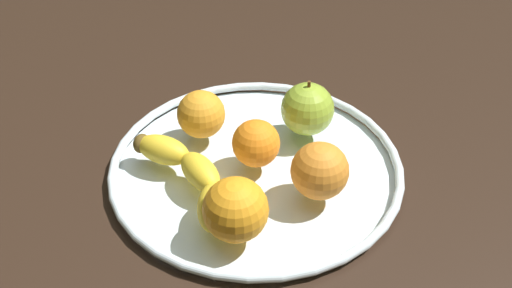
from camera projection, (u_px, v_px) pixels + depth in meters
The scene contains 8 objects.
ground_plane at pixel (256, 183), 84.22cm from camera, with size 142.61×142.61×4.00cm, color black.
fruit_bowl at pixel (256, 167), 82.38cm from camera, with size 38.74×38.74×1.80cm.
banana at pixel (189, 174), 77.17cm from camera, with size 21.04×7.84×3.75cm.
apple at pixel (307, 109), 84.77cm from camera, with size 7.32×7.32×8.12cm.
orange_front_left at pixel (257, 144), 79.81cm from camera, with size 6.25×6.25×6.25cm, color orange.
orange_front_right at pixel (236, 210), 69.63cm from camera, with size 7.55×7.55×7.55cm, color orange.
orange_back_right at pixel (320, 171), 75.04cm from camera, with size 7.14×7.14×7.14cm, color orange.
orange_back_left at pixel (201, 114), 84.45cm from camera, with size 6.60×6.60×6.60cm, color orange.
Camera 1 is at (-53.23, 31.98, 55.14)cm, focal length 43.75 mm.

